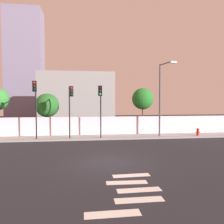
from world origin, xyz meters
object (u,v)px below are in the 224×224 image
(traffic_light_center, at_px, (35,98))
(street_lamp_curbside, at_px, (162,93))
(fire_hydrant, at_px, (198,132))
(traffic_light_left, at_px, (100,100))
(traffic_light_right, at_px, (70,101))
(roadside_tree_midleft, at_px, (47,105))
(roadside_tree_midright, at_px, (143,99))

(traffic_light_center, bearing_deg, street_lamp_curbside, 2.63)
(fire_hydrant, bearing_deg, traffic_light_left, -177.00)
(traffic_light_center, distance_m, traffic_light_right, 2.97)
(fire_hydrant, relative_size, roadside_tree_midleft, 0.17)
(traffic_light_right, relative_size, fire_hydrant, 6.30)
(traffic_light_left, distance_m, fire_hydrant, 10.07)
(traffic_light_left, distance_m, roadside_tree_midleft, 6.25)
(roadside_tree_midright, bearing_deg, fire_hydrant, -31.28)
(traffic_light_center, height_order, street_lamp_curbside, street_lamp_curbside)
(roadside_tree_midright, bearing_deg, street_lamp_curbside, -71.39)
(traffic_light_right, xyz_separation_m, roadside_tree_midright, (7.46, 3.40, 0.21))
(traffic_light_right, bearing_deg, fire_hydrant, 2.29)
(fire_hydrant, bearing_deg, traffic_light_right, -177.71)
(street_lamp_curbside, relative_size, roadside_tree_midright, 1.40)
(traffic_light_left, distance_m, traffic_light_center, 5.61)
(fire_hydrant, height_order, roadside_tree_midleft, roadside_tree_midleft)
(traffic_light_right, bearing_deg, roadside_tree_midleft, 127.11)
(traffic_light_right, bearing_deg, traffic_light_left, -0.27)
(street_lamp_curbside, bearing_deg, fire_hydrant, 1.91)
(street_lamp_curbside, height_order, fire_hydrant, street_lamp_curbside)
(street_lamp_curbside, relative_size, roadside_tree_midleft, 1.60)
(traffic_light_center, height_order, traffic_light_right, traffic_light_center)
(traffic_light_center, xyz_separation_m, fire_hydrant, (15.20, 0.65, -3.29))
(fire_hydrant, relative_size, roadside_tree_midright, 0.15)
(traffic_light_center, relative_size, street_lamp_curbside, 0.74)
(roadside_tree_midleft, bearing_deg, street_lamp_curbside, -15.35)
(street_lamp_curbside, distance_m, roadside_tree_midright, 3.24)
(roadside_tree_midleft, bearing_deg, traffic_light_left, -33.15)
(traffic_light_center, distance_m, fire_hydrant, 15.56)
(traffic_light_left, xyz_separation_m, roadside_tree_midleft, (-5.22, 3.41, -0.51))
(traffic_light_right, distance_m, roadside_tree_midright, 8.20)
(traffic_light_left, relative_size, roadside_tree_midright, 0.96)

